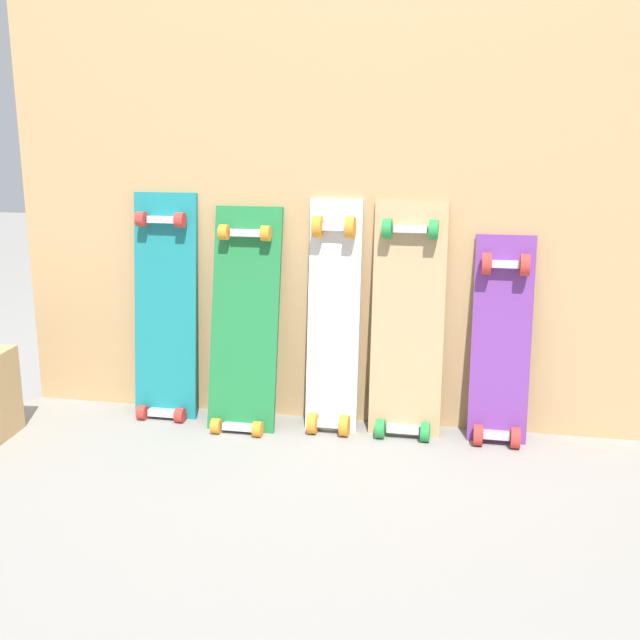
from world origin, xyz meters
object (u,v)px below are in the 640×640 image
at_px(skateboard_teal, 165,317).
at_px(skateboard_purple, 501,350).
at_px(skateboard_green, 244,330).
at_px(skateboard_natural, 407,330).
at_px(skateboard_white, 333,326).

height_order(skateboard_teal, skateboard_purple, skateboard_teal).
bearing_deg(skateboard_green, skateboard_natural, 3.95).
height_order(skateboard_teal, skateboard_green, skateboard_teal).
bearing_deg(skateboard_natural, skateboard_green, -176.05).
distance_m(skateboard_teal, skateboard_green, 0.29).
bearing_deg(skateboard_white, skateboard_natural, 1.41).
bearing_deg(skateboard_teal, skateboard_white, -0.83).
xyz_separation_m(skateboard_teal, skateboard_green, (0.29, -0.04, -0.02)).
relative_size(skateboard_natural, skateboard_purple, 1.15).
bearing_deg(skateboard_white, skateboard_green, -173.96).
relative_size(skateboard_green, skateboard_purple, 1.12).
relative_size(skateboard_green, skateboard_natural, 0.98).
distance_m(skateboard_white, skateboard_purple, 0.54).
bearing_deg(skateboard_natural, skateboard_white, -178.59).
bearing_deg(skateboard_purple, skateboard_green, -177.65).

